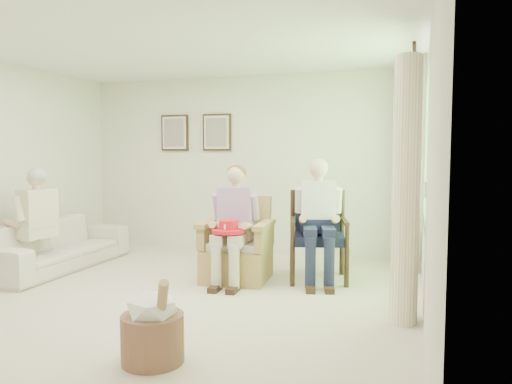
# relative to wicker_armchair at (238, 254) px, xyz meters

# --- Properties ---
(floor) EXTENTS (5.50, 5.50, 0.00)m
(floor) POSITION_rel_wicker_armchair_xyz_m (-0.45, -1.13, -0.31)
(floor) COLOR beige
(floor) RESTS_ON ground
(back_wall) EXTENTS (5.00, 0.04, 2.60)m
(back_wall) POSITION_rel_wicker_armchair_xyz_m (-0.45, 1.62, 0.99)
(back_wall) COLOR silver
(back_wall) RESTS_ON ground
(right_wall) EXTENTS (0.04, 5.50, 2.60)m
(right_wall) POSITION_rel_wicker_armchair_xyz_m (2.05, -1.13, 0.99)
(right_wall) COLOR silver
(right_wall) RESTS_ON ground
(ceiling) EXTENTS (5.00, 5.50, 0.02)m
(ceiling) POSITION_rel_wicker_armchair_xyz_m (-0.45, -1.13, 2.29)
(ceiling) COLOR white
(ceiling) RESTS_ON back_wall
(window) EXTENTS (0.13, 2.50, 1.63)m
(window) POSITION_rel_wicker_armchair_xyz_m (2.01, 0.07, 1.28)
(window) COLOR #2D6B23
(window) RESTS_ON right_wall
(curtain_left) EXTENTS (0.34, 0.34, 2.30)m
(curtain_left) POSITION_rel_wicker_armchair_xyz_m (1.88, -0.91, 0.84)
(curtain_left) COLOR #FFE9C7
(curtain_left) RESTS_ON ground
(curtain_right) EXTENTS (0.34, 0.34, 2.30)m
(curtain_right) POSITION_rel_wicker_armchair_xyz_m (1.88, 1.05, 0.84)
(curtain_right) COLOR #FFE9C7
(curtain_right) RESTS_ON ground
(framed_print_left) EXTENTS (0.45, 0.05, 0.55)m
(framed_print_left) POSITION_rel_wicker_armchair_xyz_m (-1.60, 1.58, 1.47)
(framed_print_left) COLOR #382114
(framed_print_left) RESTS_ON back_wall
(framed_print_right) EXTENTS (0.45, 0.05, 0.55)m
(framed_print_right) POSITION_rel_wicker_armchair_xyz_m (-0.90, 1.58, 1.47)
(framed_print_right) COLOR #382114
(framed_print_right) RESTS_ON back_wall
(wicker_armchair) EXTENTS (0.75, 0.75, 0.96)m
(wicker_armchair) POSITION_rel_wicker_armchair_xyz_m (0.00, 0.00, 0.00)
(wicker_armchair) COLOR tan
(wicker_armchair) RESTS_ON ground
(wood_armchair) EXTENTS (0.65, 0.61, 1.00)m
(wood_armchair) POSITION_rel_wicker_armchair_xyz_m (0.90, 0.34, 0.24)
(wood_armchair) COLOR black
(wood_armchair) RESTS_ON ground
(sofa) EXTENTS (2.10, 0.82, 0.61)m
(sofa) POSITION_rel_wicker_armchair_xyz_m (-2.40, -0.20, 0.00)
(sofa) COLOR silver
(sofa) RESTS_ON ground
(person_wicker) EXTENTS (0.40, 0.63, 1.31)m
(person_wicker) POSITION_rel_wicker_armchair_xyz_m (0.00, -0.13, 0.45)
(person_wicker) COLOR beige
(person_wicker) RESTS_ON ground
(person_dark) EXTENTS (0.40, 0.63, 1.38)m
(person_dark) POSITION_rel_wicker_armchair_xyz_m (0.90, 0.17, 0.51)
(person_dark) COLOR #1A1E3A
(person_dark) RESTS_ON ground
(person_sofa) EXTENTS (0.42, 0.62, 1.27)m
(person_sofa) POSITION_rel_wicker_armchair_xyz_m (-2.40, -0.57, 0.42)
(person_sofa) COLOR beige
(person_sofa) RESTS_ON ground
(red_hat) EXTENTS (0.37, 0.37, 0.14)m
(red_hat) POSITION_rel_wicker_armchair_xyz_m (0.02, -0.34, 0.35)
(red_hat) COLOR red
(red_hat) RESTS_ON person_wicker
(hatbox) EXTENTS (0.55, 0.55, 0.65)m
(hatbox) POSITION_rel_wicker_armchair_xyz_m (0.21, -2.35, -0.05)
(hatbox) COLOR #A6725A
(hatbox) RESTS_ON ground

